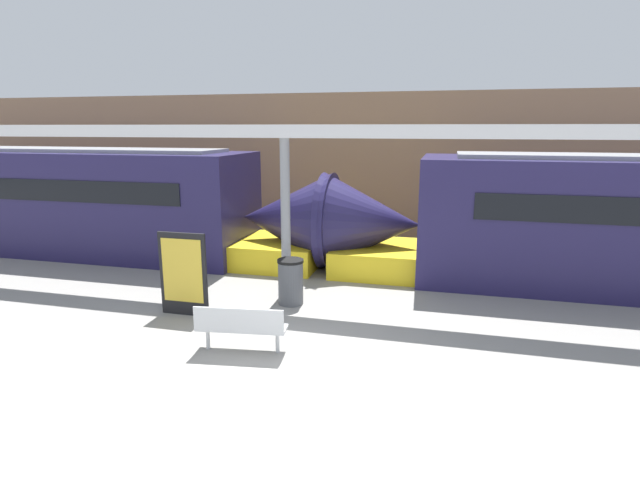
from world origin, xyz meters
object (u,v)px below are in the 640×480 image
object	(u,v)px
bench_near	(240,325)
trash_bin	(291,282)
poster_board	(183,274)
support_column_near	(286,219)
train_right	(55,202)

from	to	relation	value
bench_near	trash_bin	distance (m)	2.57
bench_near	poster_board	distance (m)	2.34
support_column_near	train_right	bearing A→B (deg)	163.68
trash_bin	poster_board	world-z (taller)	poster_board
poster_board	support_column_near	bearing A→B (deg)	47.17
train_right	poster_board	size ratio (longest dim) A/B	10.21
train_right	support_column_near	size ratio (longest dim) A/B	4.97
trash_bin	support_column_near	distance (m)	1.45
train_right	poster_board	xyz separation A→B (m)	(6.84, -4.25, -0.63)
bench_near	poster_board	size ratio (longest dim) A/B	0.92
poster_board	support_column_near	size ratio (longest dim) A/B	0.49
poster_board	support_column_near	xyz separation A→B (m)	(1.64, 1.77, 0.91)
trash_bin	support_column_near	bearing A→B (deg)	116.36
train_right	bench_near	world-z (taller)	train_right
trash_bin	support_column_near	xyz separation A→B (m)	(-0.29, 0.58, 1.29)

